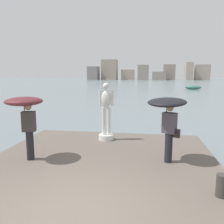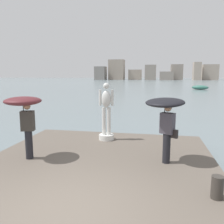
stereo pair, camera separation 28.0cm
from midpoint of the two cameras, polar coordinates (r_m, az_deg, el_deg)
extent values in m
plane|color=slate|center=(43.99, 6.97, 5.15)|extent=(400.00, 400.00, 0.00)
cube|color=#60564C|center=(6.25, -6.08, -17.02)|extent=(6.91, 9.09, 0.40)
cylinder|color=silver|center=(9.29, -2.29, -6.15)|extent=(0.60, 0.60, 0.21)
cylinder|color=silver|center=(9.17, -2.93, -2.22)|extent=(0.15, 0.15, 1.09)
cylinder|color=silver|center=(9.13, -1.70, -2.26)|extent=(0.15, 0.15, 1.09)
ellipsoid|color=silver|center=(9.02, -2.35, 3.19)|extent=(0.38, 0.26, 0.65)
sphere|color=silver|center=(8.98, -2.37, 6.41)|extent=(0.24, 0.24, 0.24)
cylinder|color=silver|center=(9.06, -3.85, 3.56)|extent=(0.10, 0.10, 0.62)
cylinder|color=silver|center=(8.97, -0.85, 3.53)|extent=(0.10, 0.10, 0.62)
cylinder|color=black|center=(7.55, -20.47, -7.68)|extent=(0.22, 0.22, 0.88)
cube|color=#38332D|center=(7.38, -20.78, -2.16)|extent=(0.43, 0.33, 0.60)
sphere|color=#A87A5B|center=(7.31, -20.98, 1.26)|extent=(0.21, 0.21, 0.21)
cylinder|color=#262626|center=(7.40, -21.72, 0.10)|extent=(0.02, 0.02, 0.48)
ellipsoid|color=#5B2328|center=(7.37, -21.86, 2.45)|extent=(1.32, 1.33, 0.26)
cylinder|color=black|center=(7.04, 12.58, -8.54)|extent=(0.22, 0.22, 0.88)
cube|color=#47424C|center=(6.85, 12.79, -2.63)|extent=(0.45, 0.40, 0.60)
sphere|color=#A87A5B|center=(6.78, 12.92, 1.06)|extent=(0.21, 0.21, 0.21)
cylinder|color=#262626|center=(6.89, 12.12, -0.09)|extent=(0.02, 0.02, 0.48)
ellipsoid|color=black|center=(6.85, 12.21, 2.36)|extent=(1.53, 1.53, 0.30)
cube|color=black|center=(6.84, 14.45, -5.11)|extent=(0.21, 0.18, 0.24)
cylinder|color=#38332D|center=(5.56, 24.06, -16.19)|extent=(0.25, 0.25, 0.48)
ellipsoid|color=#336B5B|center=(51.25, 19.11, 5.75)|extent=(3.52, 2.18, 0.87)
cube|color=gray|center=(149.93, -4.64, 9.48)|extent=(6.53, 7.70, 8.27)
cube|color=gray|center=(152.97, -0.66, 10.33)|extent=(9.84, 7.82, 12.70)
cube|color=gray|center=(151.37, 3.85, 9.12)|extent=(8.23, 4.44, 6.38)
cube|color=gray|center=(145.84, 7.63, 9.59)|extent=(6.62, 7.95, 9.05)
cube|color=gray|center=(143.65, 11.43, 8.70)|extent=(7.98, 5.12, 5.00)
cube|color=gray|center=(150.96, 13.75, 9.47)|extent=(7.07, 7.52, 9.42)
cube|color=#A89989|center=(146.07, 18.29, 9.49)|extent=(4.12, 6.01, 10.39)
cube|color=#A89989|center=(151.87, 21.09, 9.07)|extent=(8.72, 6.75, 9.14)
camera|label=1|loc=(0.14, -90.91, -0.14)|focal=37.25mm
camera|label=2|loc=(0.14, 89.09, 0.14)|focal=37.25mm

